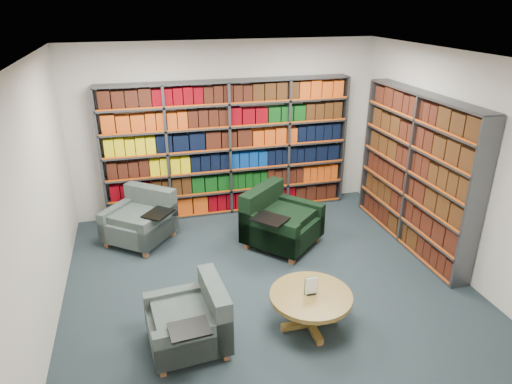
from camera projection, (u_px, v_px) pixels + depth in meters
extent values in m
cube|color=#1A242A|center=(268.00, 286.00, 5.82)|extent=(5.00, 5.00, 0.01)
cube|color=white|center=(271.00, 58.00, 4.72)|extent=(5.00, 5.00, 0.01)
cube|color=beige|center=(226.00, 129.00, 7.50)|extent=(5.00, 0.01, 2.80)
cube|color=beige|center=(375.00, 320.00, 3.04)|extent=(5.00, 0.01, 2.80)
cube|color=beige|center=(35.00, 207.00, 4.68)|extent=(0.01, 5.00, 2.80)
cube|color=beige|center=(456.00, 165.00, 5.86)|extent=(0.01, 5.00, 2.80)
cube|color=#47494F|center=(229.00, 149.00, 7.47)|extent=(4.00, 0.28, 2.20)
cube|color=silver|center=(227.00, 147.00, 7.58)|extent=(4.00, 0.02, 2.20)
cube|color=#D84C0A|center=(230.00, 151.00, 7.35)|extent=(4.00, 0.01, 2.20)
cube|color=#08350C|center=(230.00, 200.00, 7.83)|extent=(3.88, 0.21, 0.29)
cube|color=#610008|center=(230.00, 181.00, 7.68)|extent=(3.88, 0.21, 0.29)
cube|color=black|center=(229.00, 160.00, 7.54)|extent=(3.88, 0.21, 0.29)
cube|color=gold|center=(229.00, 139.00, 7.40)|extent=(3.88, 0.21, 0.29)
cube|color=#AF3E0D|center=(228.00, 116.00, 7.25)|extent=(3.88, 0.21, 0.29)
cube|color=black|center=(227.00, 93.00, 7.11)|extent=(3.88, 0.21, 0.29)
cube|color=#47494F|center=(415.00, 172.00, 6.47)|extent=(0.28, 2.50, 2.20)
cube|color=silver|center=(423.00, 171.00, 6.50)|extent=(0.02, 2.50, 2.20)
cube|color=#D84C0A|center=(407.00, 173.00, 6.44)|extent=(0.02, 2.50, 2.20)
cube|color=black|center=(407.00, 230.00, 6.83)|extent=(0.21, 2.38, 0.29)
cube|color=#351C0B|center=(410.00, 208.00, 6.69)|extent=(0.21, 2.38, 0.29)
cube|color=black|center=(413.00, 185.00, 6.55)|extent=(0.21, 2.38, 0.29)
cube|color=#351C0B|center=(417.00, 160.00, 6.40)|extent=(0.21, 2.38, 0.29)
cube|color=#351C0B|center=(420.00, 135.00, 6.26)|extent=(0.21, 2.38, 0.29)
cube|color=black|center=(424.00, 109.00, 6.11)|extent=(0.21, 2.38, 0.29)
cube|color=#081E3C|center=(140.00, 226.00, 6.79)|extent=(1.18, 1.18, 0.30)
cube|color=#081E3C|center=(151.00, 207.00, 6.99)|extent=(0.77, 0.67, 0.67)
cube|color=#081E3C|center=(120.00, 218.00, 6.89)|extent=(0.63, 0.73, 0.45)
cube|color=#081E3C|center=(159.00, 226.00, 6.63)|extent=(0.63, 0.73, 0.45)
cube|color=black|center=(158.00, 213.00, 6.48)|extent=(0.50, 0.52, 0.02)
cube|color=brown|center=(107.00, 244.00, 6.71)|extent=(0.09, 0.09, 0.09)
cube|color=brown|center=(146.00, 254.00, 6.45)|extent=(0.09, 0.09, 0.09)
cube|color=brown|center=(137.00, 224.00, 7.29)|extent=(0.09, 0.09, 0.09)
cube|color=brown|center=(173.00, 232.00, 7.03)|extent=(0.09, 0.09, 0.09)
cube|color=black|center=(282.00, 228.00, 6.69)|extent=(1.31, 1.31, 0.33)
cube|color=black|center=(262.00, 210.00, 6.79)|extent=(0.82, 0.77, 0.74)
cube|color=black|center=(268.00, 234.00, 6.35)|extent=(0.73, 0.78, 0.49)
cube|color=black|center=(295.00, 213.00, 6.96)|extent=(0.73, 0.78, 0.49)
cube|color=black|center=(270.00, 219.00, 6.18)|extent=(0.56, 0.57, 0.03)
cube|color=brown|center=(292.00, 260.00, 6.29)|extent=(0.10, 0.10, 0.10)
cube|color=brown|center=(317.00, 237.00, 6.87)|extent=(0.10, 0.10, 0.10)
cube|color=brown|center=(247.00, 245.00, 6.67)|extent=(0.10, 0.10, 0.10)
cube|color=brown|center=(273.00, 225.00, 7.26)|extent=(0.10, 0.10, 0.10)
cube|color=#081E3C|center=(187.00, 328.00, 4.72)|extent=(0.84, 0.84, 0.28)
cube|color=#081E3C|center=(215.00, 308.00, 4.75)|extent=(0.24, 0.79, 0.62)
cube|color=#081E3C|center=(181.00, 304.00, 4.98)|extent=(0.78, 0.19, 0.41)
cube|color=#081E3C|center=(194.00, 344.00, 4.41)|extent=(0.78, 0.19, 0.41)
cube|color=black|center=(189.00, 329.00, 4.27)|extent=(0.40, 0.32, 0.02)
cube|color=brown|center=(153.00, 330.00, 4.97)|extent=(0.07, 0.07, 0.09)
cube|color=brown|center=(163.00, 371.00, 4.42)|extent=(0.07, 0.07, 0.09)
cube|color=brown|center=(210.00, 317.00, 5.17)|extent=(0.07, 0.07, 0.09)
cube|color=brown|center=(226.00, 355.00, 4.62)|extent=(0.07, 0.07, 0.09)
cylinder|color=olive|center=(311.00, 296.00, 4.94)|extent=(0.90, 0.90, 0.05)
cylinder|color=olive|center=(310.00, 311.00, 5.02)|extent=(0.12, 0.12, 0.36)
cube|color=olive|center=(309.00, 323.00, 5.08)|extent=(0.65, 0.08, 0.06)
cube|color=olive|center=(309.00, 323.00, 5.08)|extent=(0.08, 0.65, 0.06)
cube|color=black|center=(311.00, 294.00, 4.93)|extent=(0.10, 0.05, 0.01)
cube|color=white|center=(311.00, 286.00, 4.89)|extent=(0.14, 0.01, 0.20)
cube|color=#145926|center=(311.00, 285.00, 4.90)|extent=(0.16, 0.00, 0.22)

